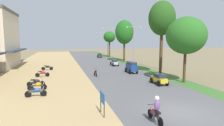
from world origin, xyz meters
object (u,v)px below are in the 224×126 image
at_px(car_van_blue, 131,67).
at_px(motorbike_foreground_rider, 156,110).
at_px(parked_motorbike_nearest, 36,91).
at_px(motorbike_ahead_second, 95,72).
at_px(streetlamp_mid, 108,40).
at_px(parked_motorbike_fifth, 47,67).
at_px(parked_motorbike_fourth, 43,73).
at_px(median_tree_nearest, 186,36).
at_px(car_sedan_silver, 114,62).
at_px(car_hatchback_charcoal, 100,55).
at_px(parked_motorbike_third, 36,82).
at_px(car_sedan_yellow, 159,79).
at_px(median_tree_fourth, 109,37).
at_px(median_tree_second, 162,19).
at_px(utility_pole_near, 163,41).
at_px(street_signboard, 102,99).
at_px(streetlamp_far, 100,41).
at_px(parked_motorbike_second, 37,85).
at_px(median_tree_third, 124,32).
at_px(streetlamp_near, 134,43).

xyz_separation_m(car_van_blue, motorbike_foreground_rider, (-4.72, -15.94, -0.17)).
height_order(parked_motorbike_nearest, motorbike_ahead_second, motorbike_ahead_second).
height_order(streetlamp_mid, motorbike_ahead_second, streetlamp_mid).
relative_size(parked_motorbike_fifth, motorbike_ahead_second, 1.00).
bearing_deg(parked_motorbike_fourth, median_tree_nearest, -26.11).
xyz_separation_m(car_sedan_silver, car_hatchback_charcoal, (0.60, 16.68, 0.01)).
xyz_separation_m(parked_motorbike_third, car_sedan_yellow, (12.87, -2.74, 0.19)).
height_order(car_sedan_silver, motorbike_ahead_second, car_sedan_silver).
distance_m(median_tree_fourth, car_van_blue, 25.97).
height_order(parked_motorbike_third, motorbike_foreground_rider, motorbike_foreground_rider).
height_order(parked_motorbike_fourth, car_sedan_silver, car_sedan_silver).
bearing_deg(car_van_blue, streetlamp_mid, 82.71).
distance_m(median_tree_second, car_sedan_silver, 12.88).
xyz_separation_m(parked_motorbike_nearest, motorbike_ahead_second, (6.62, 7.83, 0.02)).
xyz_separation_m(parked_motorbike_fourth, utility_pole_near, (18.53, 1.41, 4.24)).
distance_m(parked_motorbike_fourth, street_signboard, 15.26).
bearing_deg(car_van_blue, streetlamp_far, 84.70).
bearing_deg(parked_motorbike_second, parked_motorbike_third, 100.80).
bearing_deg(median_tree_fourth, median_tree_nearest, -89.46).
xyz_separation_m(streetlamp_far, car_hatchback_charcoal, (-3.33, -14.93, -3.77)).
height_order(median_tree_nearest, utility_pole_near, utility_pole_near).
distance_m(streetlamp_far, car_sedan_yellow, 47.46).
height_order(parked_motorbike_nearest, street_signboard, street_signboard).
relative_size(utility_pole_near, motorbike_ahead_second, 5.11).
xyz_separation_m(median_tree_fourth, streetlamp_far, (0.36, 14.36, -1.17)).
bearing_deg(streetlamp_mid, motorbike_foreground_rider, -100.64).
distance_m(parked_motorbike_third, car_van_blue, 13.45).
bearing_deg(median_tree_third, median_tree_second, -90.61).
bearing_deg(median_tree_fourth, motorbike_foreground_rider, -101.03).
distance_m(parked_motorbike_second, streetlamp_far, 48.86).
xyz_separation_m(median_tree_nearest, median_tree_fourth, (-0.31, 32.62, 0.28)).
xyz_separation_m(median_tree_nearest, streetlamp_near, (0.05, 15.60, -1.01)).
bearing_deg(streetlamp_mid, median_tree_nearest, -90.09).
relative_size(parked_motorbike_second, streetlamp_near, 0.24).
distance_m(parked_motorbike_nearest, car_sedan_yellow, 12.49).
distance_m(parked_motorbike_fifth, median_tree_third, 18.84).
bearing_deg(median_tree_fourth, motorbike_ahead_second, -108.68).
bearing_deg(streetlamp_far, car_hatchback_charcoal, -102.57).
xyz_separation_m(parked_motorbike_fifth, streetlamp_mid, (15.79, 22.64, 4.32)).
xyz_separation_m(median_tree_nearest, motorbike_foreground_rider, (-8.35, -8.66, -4.55)).
distance_m(parked_motorbike_nearest, median_tree_third, 28.47).
height_order(street_signboard, car_van_blue, car_van_blue).
distance_m(motorbike_foreground_rider, motorbike_ahead_second, 15.19).
bearing_deg(street_signboard, streetlamp_far, 78.24).
bearing_deg(motorbike_foreground_rider, car_van_blue, 73.50).
xyz_separation_m(median_tree_second, motorbike_ahead_second, (-9.16, 1.16, -7.26)).
height_order(parked_motorbike_second, parked_motorbike_fifth, same).
bearing_deg(utility_pole_near, car_sedan_silver, 136.33).
distance_m(parked_motorbike_nearest, parked_motorbike_fifth, 14.74).
bearing_deg(car_sedan_silver, median_tree_fourth, 78.31).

